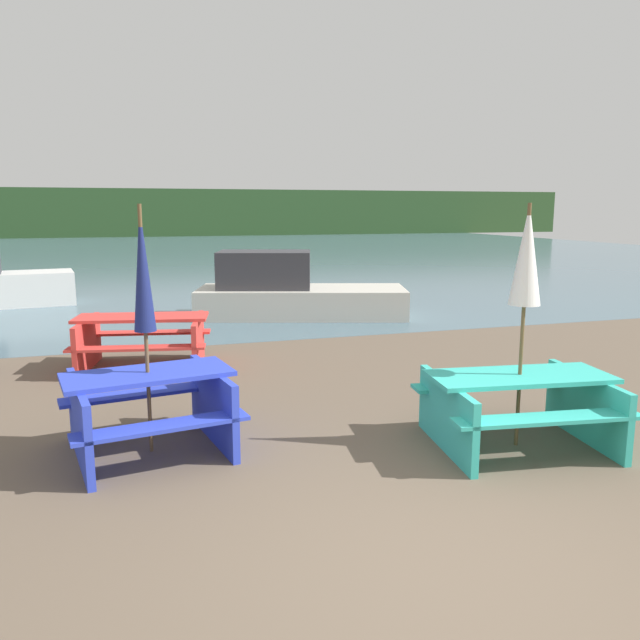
{
  "coord_description": "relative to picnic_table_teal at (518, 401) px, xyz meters",
  "views": [
    {
      "loc": [
        -1.88,
        -3.23,
        2.3
      ],
      "look_at": [
        0.51,
        4.54,
        0.85
      ],
      "focal_mm": 35.0,
      "sensor_mm": 36.0,
      "label": 1
    }
  ],
  "objects": [
    {
      "name": "umbrella_white",
      "position": [
        -0.0,
        -0.0,
        1.41
      ],
      "size": [
        0.3,
        0.3,
        2.36
      ],
      "color": "brown",
      "rests_on": "ground_plane"
    },
    {
      "name": "water",
      "position": [
        -1.69,
        30.49,
        -0.45
      ],
      "size": [
        60.0,
        50.0,
        0.0
      ],
      "color": "slate",
      "rests_on": "ground_plane"
    },
    {
      "name": "boat",
      "position": [
        -0.23,
        7.98,
        0.06
      ],
      "size": [
        4.75,
        2.9,
        1.41
      ],
      "rotation": [
        0.0,
        0.0,
        -0.29
      ],
      "color": "beige",
      "rests_on": "water"
    },
    {
      "name": "far_treeline",
      "position": [
        -1.69,
        50.49,
        1.55
      ],
      "size": [
        80.0,
        1.6,
        4.0
      ],
      "color": "#284723",
      "rests_on": "water"
    },
    {
      "name": "picnic_table_teal",
      "position": [
        0.0,
        0.0,
        0.0
      ],
      "size": [
        1.91,
        1.59,
        0.72
      ],
      "rotation": [
        0.0,
        0.0,
        -0.13
      ],
      "color": "#33B7A8",
      "rests_on": "ground_plane"
    },
    {
      "name": "picnic_table_blue",
      "position": [
        -3.46,
        0.9,
        0.02
      ],
      "size": [
        1.74,
        1.62,
        0.78
      ],
      "rotation": [
        0.0,
        0.0,
        0.17
      ],
      "color": "blue",
      "rests_on": "ground_plane"
    },
    {
      "name": "umbrella_navy",
      "position": [
        -3.46,
        0.9,
        1.28
      ],
      "size": [
        0.2,
        0.2,
        2.35
      ],
      "color": "brown",
      "rests_on": "ground_plane"
    },
    {
      "name": "ground_plane",
      "position": [
        -1.69,
        -1.8,
        -0.45
      ],
      "size": [
        60.0,
        60.0,
        0.0
      ],
      "primitive_type": "plane",
      "color": "brown"
    },
    {
      "name": "picnic_table_red",
      "position": [
        -3.43,
        4.25,
        0.02
      ],
      "size": [
        2.09,
        1.71,
        0.77
      ],
      "rotation": [
        0.0,
        0.0,
        -0.19
      ],
      "color": "red",
      "rests_on": "ground_plane"
    }
  ]
}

